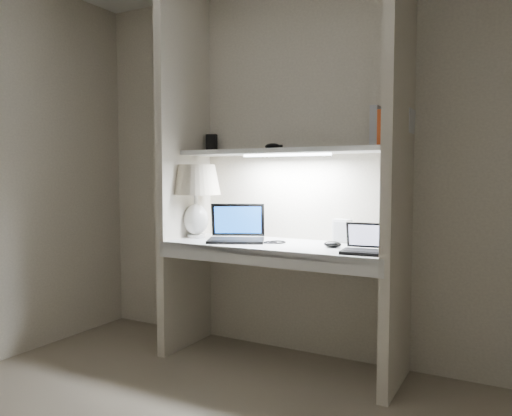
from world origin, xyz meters
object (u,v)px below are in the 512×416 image
Objects in this scene: table_lamp at (196,188)px; laptop_main at (237,232)px; book_row at (392,127)px; laptop_netbook at (366,246)px; speaker at (342,231)px.

laptop_main is (0.34, -0.02, -0.28)m from table_lamp.
book_row is (0.95, 0.19, 0.66)m from laptop_main.
book_row is at bearing -14.04° from laptop_main.
book_row reaches higher than laptop_main.
laptop_netbook is (0.89, -0.09, -0.02)m from laptop_main.
book_row reaches higher than speaker.
table_lamp reaches higher than speaker.
laptop_main is 1.17m from book_row.
table_lamp is at bearing -157.96° from speaker.
laptop_netbook is at bearing -43.22° from speaker.
laptop_netbook is at bearing -31.60° from laptop_main.
laptop_netbook reaches higher than speaker.
laptop_main reaches higher than speaker.
book_row reaches higher than laptop_netbook.
laptop_main is at bearing -150.39° from speaker.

